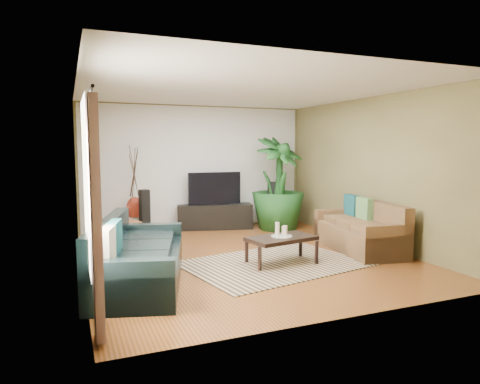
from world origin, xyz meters
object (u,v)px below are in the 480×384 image
sofa_right (359,226)px  coffee_table (281,250)px  speaker_right (272,205)px  potted_plant (278,183)px  vase (135,208)px  side_table (123,236)px  sofa_left (141,251)px  speaker_left (145,214)px  tv_stand (215,216)px  television (215,188)px  pedestal (135,226)px

sofa_right → coffee_table: size_ratio=1.81×
speaker_right → potted_plant: potted_plant is taller
vase → side_table: bearing=-106.5°
sofa_left → coffee_table: bearing=-70.4°
potted_plant → side_table: bearing=-166.9°
coffee_table → vase: bearing=108.5°
speaker_left → speaker_right: bearing=-11.1°
speaker_right → potted_plant: (0.04, -0.20, 0.50)m
sofa_left → speaker_right: (3.34, 2.86, 0.09)m
potted_plant → vase: 3.08m
speaker_left → speaker_right: (2.81, -0.01, 0.03)m
tv_stand → speaker_left: speaker_left is taller
sofa_right → coffee_table: (-1.66, -0.29, -0.21)m
sofa_left → sofa_right: same height
television → speaker_left: television is taller
pedestal → tv_stand: bearing=0.0°
tv_stand → side_table: size_ratio=3.13×
sofa_left → television: bearing=-17.2°
sofa_left → pedestal: bearing=9.0°
television → potted_plant: 1.39m
television → speaker_right: television is taller
speaker_right → pedestal: bearing=-168.8°
potted_plant → vase: size_ratio=4.23×
vase → coffee_table: bearing=-60.5°
side_table → sofa_right: bearing=-20.7°
speaker_right → vase: (-2.94, 0.39, 0.03)m
vase → pedestal: bearing=0.0°
speaker_right → sofa_left: bearing=-120.7°
speaker_left → pedestal: size_ratio=2.57×
sofa_left → potted_plant: 4.34m
sofa_right → pedestal: bearing=-121.9°
television → tv_stand: bearing=0.0°
potted_plant → speaker_left: bearing=175.8°
sofa_right → vase: size_ratio=3.94×
pedestal → television: bearing=0.0°
television → sofa_left: bearing=-123.2°
sofa_left → sofa_right: (3.82, 0.42, 0.00)m
speaker_right → pedestal: 2.98m
television → vase: bearing=180.0°
pedestal → vase: bearing=0.0°
sofa_right → potted_plant: size_ratio=0.93×
television → vase: 1.76m
tv_stand → vase: 1.75m
television → pedestal: size_ratio=3.20×
sofa_right → vase: 4.44m
television → pedestal: 1.87m
sofa_left → speaker_right: speaker_right is taller
television → side_table: size_ratio=2.30×
sofa_left → pedestal: size_ratio=6.27×
sofa_right → tv_stand: (-1.69, 2.82, -0.15)m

